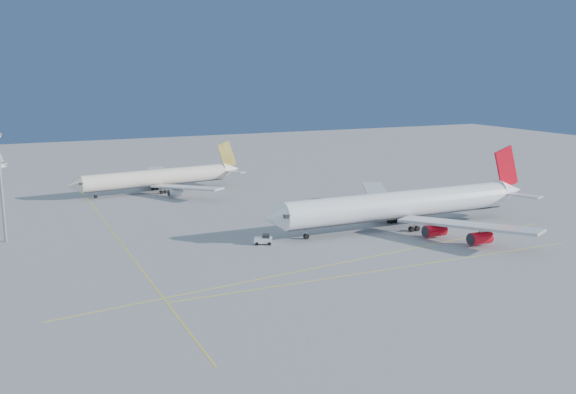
{
  "coord_description": "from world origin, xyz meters",
  "views": [
    {
      "loc": [
        -63.92,
        -114.58,
        38.18
      ],
      "look_at": [
        1.54,
        27.95,
        7.0
      ],
      "focal_mm": 40.0,
      "sensor_mm": 36.0,
      "label": 1
    }
  ],
  "objects_px": {
    "pushback_tug": "(264,240)",
    "light_mast": "(0,179)",
    "airliner_virgin": "(406,205)",
    "airliner_etihad": "(160,177)"
  },
  "relations": [
    {
      "from": "airliner_etihad",
      "to": "light_mast",
      "type": "bearing_deg",
      "value": -142.82
    },
    {
      "from": "airliner_virgin",
      "to": "light_mast",
      "type": "bearing_deg",
      "value": 163.37
    },
    {
      "from": "airliner_etihad",
      "to": "light_mast",
      "type": "xyz_separation_m",
      "value": [
        -46.26,
        -45.7,
        9.92
      ]
    },
    {
      "from": "airliner_etihad",
      "to": "pushback_tug",
      "type": "bearing_deg",
      "value": -92.72
    },
    {
      "from": "pushback_tug",
      "to": "light_mast",
      "type": "height_order",
      "value": "light_mast"
    },
    {
      "from": "airliner_etihad",
      "to": "light_mast",
      "type": "distance_m",
      "value": 65.78
    },
    {
      "from": "airliner_virgin",
      "to": "airliner_etihad",
      "type": "relative_size",
      "value": 1.32
    },
    {
      "from": "airliner_virgin",
      "to": "light_mast",
      "type": "xyz_separation_m",
      "value": [
        -90.16,
        26.02,
        8.85
      ]
    },
    {
      "from": "airliner_virgin",
      "to": "pushback_tug",
      "type": "bearing_deg",
      "value": 179.87
    },
    {
      "from": "airliner_virgin",
      "to": "airliner_etihad",
      "type": "xyz_separation_m",
      "value": [
        -43.9,
        71.72,
        -1.07
      ]
    }
  ]
}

